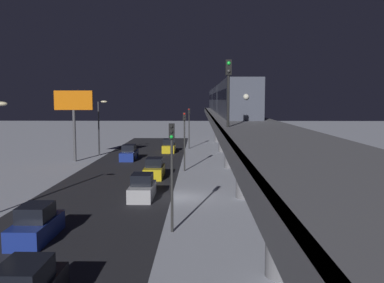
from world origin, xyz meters
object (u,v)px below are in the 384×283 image
Objects in this scene: traffic_light_far at (189,122)px; commercial_billboard at (74,107)px; sedan_yellow at (154,169)px; sedan_blue at (129,154)px; traffic_light_near at (172,162)px; sedan_yellow_2 at (169,147)px; sedan_blue_2 at (36,225)px; sedan_silver at (142,188)px; traffic_light_mid at (184,133)px; rail_signal at (228,81)px; subway_train at (224,99)px.

commercial_billboard is at bearing 44.94° from traffic_light_far.
commercial_billboard is (11.19, -10.64, 6.03)m from sedan_yellow.
traffic_light_near reaches higher than sedan_blue.
traffic_light_near is at bearing -80.44° from sedan_yellow.
commercial_billboard reaches higher than sedan_yellow_2.
traffic_light_near reaches higher than sedan_blue_2.
traffic_light_far is at bearing -121.06° from sedan_blue.
sedan_silver is 0.96× the size of sedan_yellow.
sedan_blue_2 is 0.69× the size of traffic_light_mid.
sedan_yellow is 0.98× the size of sedan_blue_2.
rail_signal is 31.35m from sedan_blue.
traffic_light_far is at bearing -90.00° from traffic_light_near.
sedan_yellow is 16.57m from commercial_billboard.
sedan_blue is 9.22m from sedan_yellow_2.
commercial_billboard is (6.59, 1.61, 6.04)m from sedan_blue.
rail_signal is 0.62× the size of traffic_light_mid.
sedan_silver is at bearing 119.78° from commercial_billboard.
subway_train is at bearing -108.99° from traffic_light_mid.
sedan_yellow_2 is 15.93m from commercial_billboard.
sedan_yellow is at bearing -103.87° from sedan_blue_2.
rail_signal is at bearing -166.60° from sedan_blue_2.
sedan_blue is 30.87m from sedan_blue_2.
rail_signal reaches higher than sedan_blue_2.
sedan_silver is 8.92m from sedan_yellow.
sedan_blue_2 is at bearing 10.58° from traffic_light_near.
subway_train reaches higher than sedan_yellow.
sedan_silver and sedan_yellow_2 have the same top height.
sedan_yellow_2 is 0.67× the size of traffic_light_mid.
sedan_yellow_2 is 0.96× the size of sedan_blue_2.
traffic_light_far is at bearing 83.30° from sedan_yellow.
commercial_billboard is (14.09, -6.90, 2.63)m from traffic_light_mid.
traffic_light_mid and traffic_light_far have the same top height.
commercial_billboard is at bearing 13.70° from sedan_blue.
traffic_light_far reaches higher than sedan_blue_2.
sedan_blue_2 is at bearing 102.69° from commercial_billboard.
traffic_light_far is 0.72× the size of commercial_billboard.
traffic_light_near is (-7.50, -1.40, 3.40)m from sedan_blue_2.
rail_signal is (1.88, 34.91, 0.95)m from subway_train.
sedan_yellow is at bearing 136.46° from commercial_billboard.
sedan_yellow_2 is at bearing -139.38° from commercial_billboard.
traffic_light_far is (-2.90, -4.46, 3.40)m from sedan_yellow_2.
sedan_blue is 0.72× the size of traffic_light_mid.
commercial_billboard is (14.09, 14.06, 2.63)m from traffic_light_far.
traffic_light_mid is 1.00× the size of traffic_light_far.
sedan_yellow is 0.68× the size of traffic_light_near.
sedan_blue is at bearing -90.00° from sedan_blue_2.
sedan_blue_2 is (10.82, 2.58, -8.06)m from rail_signal.
sedan_silver is 0.94× the size of sedan_blue_2.
subway_train is 34.97m from rail_signal.
sedan_silver and sedan_blue_2 have the same top height.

